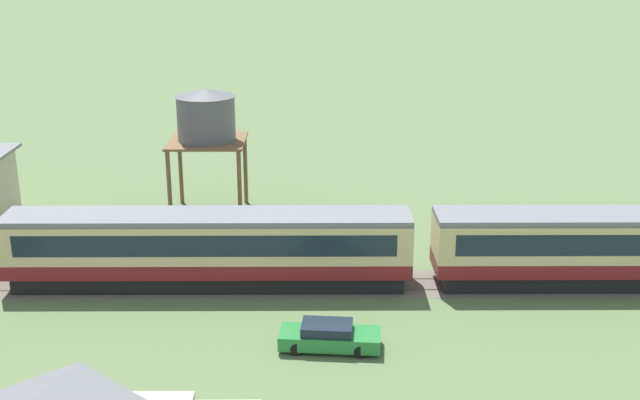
{
  "coord_description": "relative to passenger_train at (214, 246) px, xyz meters",
  "views": [
    {
      "loc": [
        6.99,
        -40.35,
        17.95
      ],
      "look_at": [
        7.25,
        4.12,
        3.37
      ],
      "focal_mm": 45.0,
      "sensor_mm": 36.0,
      "label": 1
    }
  ],
  "objects": [
    {
      "name": "passenger_train",
      "position": [
        0.0,
        0.0,
        0.0
      ],
      "size": [
        67.66,
        3.1,
        4.08
      ],
      "color": "maroon",
      "rests_on": "ground_plane"
    },
    {
      "name": "railway_track",
      "position": [
        -0.35,
        0.0,
        -2.25
      ],
      "size": [
        146.08,
        3.6,
        0.04
      ],
      "color": "#665B51",
      "rests_on": "ground_plane"
    },
    {
      "name": "water_tower",
      "position": [
        -1.74,
        11.93,
        4.39
      ],
      "size": [
        5.06,
        5.06,
        8.6
      ],
      "color": "brown",
      "rests_on": "ground_plane"
    },
    {
      "name": "ground_plane",
      "position": [
        -1.53,
        0.38,
        -2.26
      ],
      "size": [
        600.0,
        600.0,
        0.0
      ],
      "primitive_type": "plane",
      "color": "#566B42"
    },
    {
      "name": "parked_car_green_2",
      "position": [
        6.09,
        -7.12,
        -1.65
      ],
      "size": [
        4.75,
        2.12,
        1.27
      ],
      "rotation": [
        0.0,
        0.0,
        -0.09
      ],
      "color": "#287A38",
      "rests_on": "ground_plane"
    }
  ]
}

